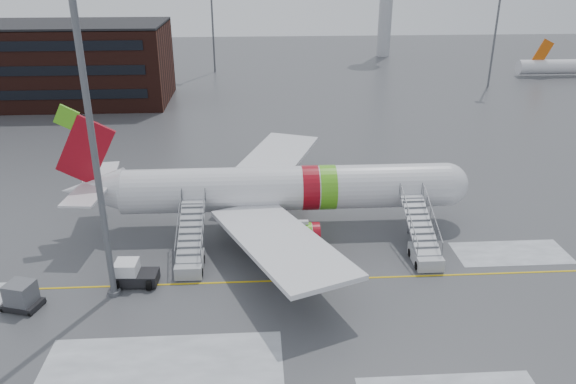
{
  "coord_description": "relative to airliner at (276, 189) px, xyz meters",
  "views": [
    {
      "loc": [
        -0.32,
        -36.27,
        22.18
      ],
      "look_at": [
        2.31,
        6.21,
        4.0
      ],
      "focal_mm": 35.0,
      "sensor_mm": 36.0,
      "label": 1
    }
  ],
  "objects": [
    {
      "name": "uld_container",
      "position": [
        -17.64,
        -11.5,
        -2.52
      ],
      "size": [
        2.73,
        2.3,
        1.91
      ],
      "color": "black",
      "rests_on": "ground"
    },
    {
      "name": "light_mast_far_ne",
      "position": [
        40.64,
        53.79,
        10.42
      ],
      "size": [
        1.2,
        1.2,
        24.25
      ],
      "color": "#595B60",
      "rests_on": "ground"
    },
    {
      "name": "pushback_tug",
      "position": [
        -10.75,
        -8.92,
        -2.61
      ],
      "size": [
        3.26,
        2.51,
        1.82
      ],
      "color": "black",
      "rests_on": "ground"
    },
    {
      "name": "airstair_aft",
      "position": [
        -6.8,
        -6.54,
        -2.35
      ],
      "size": [
        2.05,
        7.7,
        3.48
      ],
      "color": "#A3A6AA",
      "rests_on": "ground"
    },
    {
      "name": "airstair_fwd",
      "position": [
        11.29,
        -6.54,
        -2.35
      ],
      "size": [
        2.05,
        7.7,
        3.48
      ],
      "color": "#B2B4BA",
      "rests_on": "ground"
    },
    {
      "name": "light_mast_near",
      "position": [
        -11.85,
        -10.21,
        9.68
      ],
      "size": [
        1.2,
        1.2,
        25.31
      ],
      "color": "#595B60",
      "rests_on": "ground"
    },
    {
      "name": "light_mast_far_n",
      "position": [
        -9.36,
        69.79,
        10.42
      ],
      "size": [
        1.2,
        1.2,
        24.25
      ],
      "color": "#595B60",
      "rests_on": "ground"
    },
    {
      "name": "ground",
      "position": [
        -1.36,
        -8.21,
        -3.42
      ],
      "size": [
        260.0,
        260.0,
        0.0
      ],
      "primitive_type": "plane",
      "color": "#494C4F",
      "rests_on": "ground"
    },
    {
      "name": "airliner",
      "position": [
        0.0,
        0.0,
        0.0
      ],
      "size": [
        35.03,
        32.97,
        11.18
      ],
      "color": "silver",
      "rests_on": "ground"
    }
  ]
}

